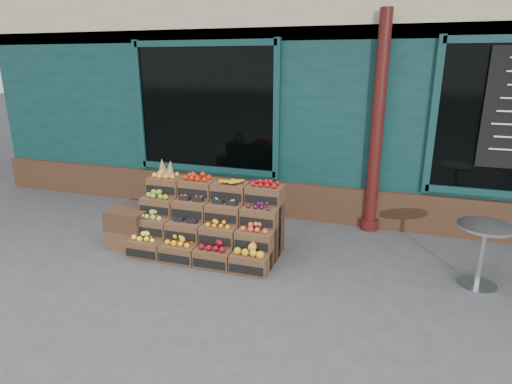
% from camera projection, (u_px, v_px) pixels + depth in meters
% --- Properties ---
extents(ground, '(60.00, 60.00, 0.00)m').
position_uv_depth(ground, '(253.00, 276.00, 5.19)').
color(ground, '#404042').
rests_on(ground, ground).
extents(shop_facade, '(12.00, 6.24, 4.80)m').
position_uv_depth(shop_facade, '(332.00, 66.00, 9.11)').
color(shop_facade, '#0E3231').
rests_on(shop_facade, ground).
extents(crate_display, '(1.94, 0.97, 1.21)m').
position_uv_depth(crate_display, '(208.00, 225.00, 5.79)').
color(crate_display, '#523520').
rests_on(crate_display, ground).
extents(spare_crates, '(0.55, 0.38, 0.54)m').
position_uv_depth(spare_crates, '(128.00, 229.00, 5.94)').
color(spare_crates, '#523520').
rests_on(spare_crates, ground).
extents(bistro_table, '(0.60, 0.60, 0.76)m').
position_uv_depth(bistro_table, '(482.00, 249.00, 4.83)').
color(bistro_table, silver).
rests_on(bistro_table, ground).
extents(shopkeeper, '(0.75, 0.56, 1.89)m').
position_uv_depth(shopkeeper, '(219.00, 148.00, 7.98)').
color(shopkeeper, '#17521F').
rests_on(shopkeeper, ground).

